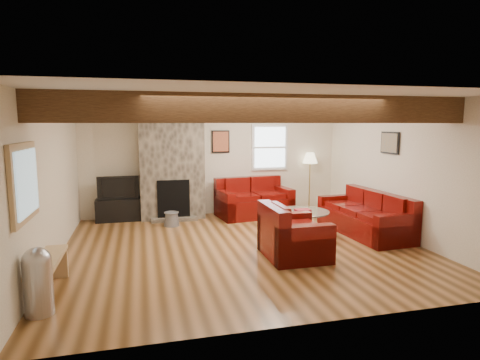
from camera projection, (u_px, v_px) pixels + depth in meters
The scene contains 18 objects.
room at pixel (244, 175), 6.73m from camera, with size 8.00×8.00×8.00m.
oak_beam at pixel (267, 109), 5.38m from camera, with size 6.00×0.36×0.38m, color #311C0E.
chimney_breast at pixel (172, 164), 8.88m from camera, with size 1.40×0.67×2.50m.
back_window at pixel (270, 147), 9.61m from camera, with size 0.90×0.08×1.10m, color silver, non-canonical shape.
hatch_window at pixel (25, 182), 4.55m from camera, with size 0.08×1.00×0.90m, color tan, non-canonical shape.
ceiling_dome at pixel (277, 106), 7.64m from camera, with size 0.40×0.40×0.18m, color white, non-canonical shape.
artwork_back at pixel (221, 142), 9.30m from camera, with size 0.42×0.06×0.52m, color black, non-canonical shape.
artwork_right at pixel (389, 143), 7.65m from camera, with size 0.06×0.55×0.42m, color black, non-canonical shape.
sofa_three at pixel (364, 213), 7.73m from camera, with size 2.08×0.87×0.81m, color #430405, non-canonical shape.
loveseat at pixel (254, 197), 9.18m from camera, with size 1.64×0.94×0.87m, color #430405, non-canonical shape.
armchair_red at pixel (294, 231), 6.36m from camera, with size 1.05×0.92×0.85m, color #430405, non-canonical shape.
coffee_table at pixel (302, 224), 7.56m from camera, with size 0.99×0.99×0.52m.
tv_cabinet at pixel (119, 210), 8.78m from camera, with size 0.98×0.39×0.49m, color black.
television at pixel (119, 187), 8.71m from camera, with size 0.87×0.11×0.50m, color black.
floor_lamp at pixel (310, 161), 9.74m from camera, with size 0.36×0.36×1.41m.
pine_bench at pixel (49, 277), 4.97m from camera, with size 0.28×1.20×0.45m, color tan, non-canonical shape.
pedal_bin at pixel (38, 281), 4.43m from camera, with size 0.31×0.31×0.77m, color #ADADB3, non-canonical shape.
coal_bucket at pixel (172, 219), 8.33m from camera, with size 0.32×0.32×0.30m, color gray, non-canonical shape.
Camera 1 is at (-1.67, -6.46, 2.11)m, focal length 30.00 mm.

